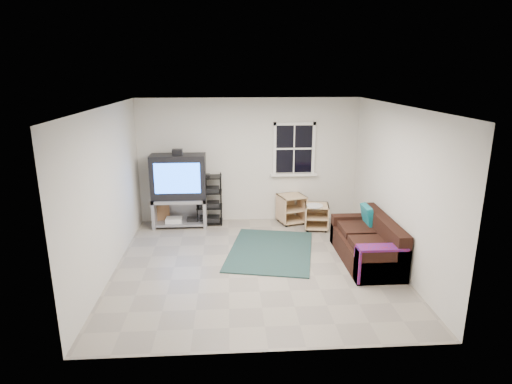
{
  "coord_description": "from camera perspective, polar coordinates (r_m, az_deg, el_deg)",
  "views": [
    {
      "loc": [
        -0.42,
        -6.51,
        3.1
      ],
      "look_at": [
        0.03,
        0.4,
        1.15
      ],
      "focal_mm": 30.0,
      "sensor_mm": 36.0,
      "label": 1
    }
  ],
  "objects": [
    {
      "name": "tv_unit",
      "position": [
        8.86,
        -10.23,
        1.0
      ],
      "size": [
        1.1,
        0.55,
        1.62
      ],
      "color": "gray",
      "rests_on": "ground"
    },
    {
      "name": "room",
      "position": [
        9.03,
        5.08,
        5.31
      ],
      "size": [
        4.6,
        4.62,
        4.6
      ],
      "color": "gray",
      "rests_on": "ground"
    },
    {
      "name": "side_table_right",
      "position": [
        8.79,
        8.04,
        -3.0
      ],
      "size": [
        0.53,
        0.53,
        0.54
      ],
      "rotation": [
        0.0,
        0.0,
        -0.15
      ],
      "color": "tan",
      "rests_on": "ground"
    },
    {
      "name": "av_rack",
      "position": [
        9.0,
        -6.24,
        -1.4
      ],
      "size": [
        0.53,
        0.39,
        1.06
      ],
      "color": "black",
      "rests_on": "ground"
    },
    {
      "name": "paper_bag",
      "position": [
        9.24,
        -12.47,
        -2.86
      ],
      "size": [
        0.35,
        0.3,
        0.42
      ],
      "primitive_type": "cube",
      "rotation": [
        0.0,
        0.0,
        0.44
      ],
      "color": "brown",
      "rests_on": "ground"
    },
    {
      "name": "shag_rug",
      "position": [
        7.74,
        1.97,
        -7.81
      ],
      "size": [
        1.8,
        2.22,
        0.02
      ],
      "primitive_type": "cube",
      "rotation": [
        0.0,
        0.0,
        -0.21
      ],
      "color": "black",
      "rests_on": "ground"
    },
    {
      "name": "side_table_left",
      "position": [
        9.11,
        4.62,
        -2.09
      ],
      "size": [
        0.64,
        0.64,
        0.6
      ],
      "rotation": [
        0.0,
        0.0,
        0.29
      ],
      "color": "tan",
      "rests_on": "ground"
    },
    {
      "name": "sofa",
      "position": [
        7.51,
        14.73,
        -6.78
      ],
      "size": [
        0.8,
        1.8,
        0.82
      ],
      "color": "black",
      "rests_on": "ground"
    }
  ]
}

